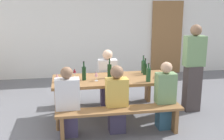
{
  "coord_description": "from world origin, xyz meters",
  "views": [
    {
      "loc": [
        -0.83,
        -4.76,
        2.1
      ],
      "look_at": [
        0.0,
        0.0,
        0.9
      ],
      "focal_mm": 44.77,
      "sensor_mm": 36.0,
      "label": 1
    }
  ],
  "objects_px": {
    "bench_near": "(120,114)",
    "wine_glass_3": "(96,74)",
    "bench_far": "(106,87)",
    "wine_glass_0": "(57,76)",
    "seated_guest_far_0": "(108,80)",
    "wine_glass_2": "(121,71)",
    "wine_bottle_2": "(109,71)",
    "seated_guest_near_0": "(68,104)",
    "wine_glass_1": "(74,71)",
    "wooden_door": "(167,38)",
    "seated_guest_near_2": "(165,97)",
    "wine_bottle_3": "(145,69)",
    "wine_bottle_0": "(148,74)",
    "wine_bottle_1": "(143,66)",
    "standing_host": "(193,70)",
    "tasting_table": "(112,82)",
    "wine_bottle_4": "(84,73)",
    "seated_guest_near_1": "(117,100)"
  },
  "relations": [
    {
      "from": "wine_bottle_4",
      "to": "wine_bottle_1",
      "type": "bearing_deg",
      "value": 14.82
    },
    {
      "from": "wooden_door",
      "to": "wine_bottle_0",
      "type": "height_order",
      "value": "wooden_door"
    },
    {
      "from": "wine_bottle_3",
      "to": "wine_glass_1",
      "type": "bearing_deg",
      "value": 178.9
    },
    {
      "from": "wooden_door",
      "to": "seated_guest_near_2",
      "type": "distance_m",
      "value": 3.81
    },
    {
      "from": "wine_glass_2",
      "to": "seated_guest_near_1",
      "type": "bearing_deg",
      "value": -107.68
    },
    {
      "from": "seated_guest_near_1",
      "to": "bench_far",
      "type": "bearing_deg",
      "value": -1.08
    },
    {
      "from": "wine_bottle_1",
      "to": "standing_host",
      "type": "relative_size",
      "value": 0.2
    },
    {
      "from": "wine_bottle_3",
      "to": "seated_guest_far_0",
      "type": "bearing_deg",
      "value": 145.1
    },
    {
      "from": "wine_glass_2",
      "to": "standing_host",
      "type": "height_order",
      "value": "standing_host"
    },
    {
      "from": "wine_bottle_3",
      "to": "seated_guest_near_1",
      "type": "relative_size",
      "value": 0.28
    },
    {
      "from": "wine_bottle_4",
      "to": "wine_glass_0",
      "type": "xyz_separation_m",
      "value": [
        -0.46,
        -0.04,
        -0.02
      ]
    },
    {
      "from": "bench_far",
      "to": "wine_bottle_3",
      "type": "height_order",
      "value": "wine_bottle_3"
    },
    {
      "from": "wine_bottle_2",
      "to": "seated_guest_near_2",
      "type": "distance_m",
      "value": 1.09
    },
    {
      "from": "wine_bottle_3",
      "to": "seated_guest_near_0",
      "type": "bearing_deg",
      "value": -153.46
    },
    {
      "from": "bench_far",
      "to": "wine_glass_0",
      "type": "relative_size",
      "value": 13.08
    },
    {
      "from": "seated_guest_near_0",
      "to": "wooden_door",
      "type": "bearing_deg",
      "value": -39.75
    },
    {
      "from": "wooden_door",
      "to": "bench_far",
      "type": "height_order",
      "value": "wooden_door"
    },
    {
      "from": "wine_bottle_0",
      "to": "wooden_door",
      "type": "bearing_deg",
      "value": 64.5
    },
    {
      "from": "wooden_door",
      "to": "tasting_table",
      "type": "height_order",
      "value": "wooden_door"
    },
    {
      "from": "wine_bottle_3",
      "to": "wine_glass_2",
      "type": "distance_m",
      "value": 0.5
    },
    {
      "from": "wine_bottle_0",
      "to": "standing_host",
      "type": "xyz_separation_m",
      "value": [
        1.02,
        0.4,
        -0.06
      ]
    },
    {
      "from": "bench_far",
      "to": "wine_bottle_2",
      "type": "xyz_separation_m",
      "value": [
        -0.04,
        -0.7,
        0.53
      ]
    },
    {
      "from": "wooden_door",
      "to": "bench_near",
      "type": "bearing_deg",
      "value": -120.08
    },
    {
      "from": "wine_bottle_0",
      "to": "seated_guest_near_2",
      "type": "height_order",
      "value": "seated_guest_near_2"
    },
    {
      "from": "bench_far",
      "to": "seated_guest_near_2",
      "type": "bearing_deg",
      "value": -59.16
    },
    {
      "from": "wine_bottle_1",
      "to": "wine_glass_1",
      "type": "distance_m",
      "value": 1.32
    },
    {
      "from": "wine_bottle_0",
      "to": "seated_guest_near_2",
      "type": "distance_m",
      "value": 0.48
    },
    {
      "from": "wine_glass_1",
      "to": "wine_glass_0",
      "type": "bearing_deg",
      "value": -141.24
    },
    {
      "from": "wine_glass_3",
      "to": "seated_guest_near_0",
      "type": "relative_size",
      "value": 0.15
    },
    {
      "from": "bench_near",
      "to": "wine_glass_3",
      "type": "bearing_deg",
      "value": 116.25
    },
    {
      "from": "wooden_door",
      "to": "tasting_table",
      "type": "relative_size",
      "value": 0.99
    },
    {
      "from": "wine_glass_1",
      "to": "seated_guest_far_0",
      "type": "xyz_separation_m",
      "value": [
        0.67,
        0.42,
        -0.31
      ]
    },
    {
      "from": "wine_bottle_0",
      "to": "wine_glass_0",
      "type": "relative_size",
      "value": 2.11
    },
    {
      "from": "bench_far",
      "to": "wine_glass_0",
      "type": "bearing_deg",
      "value": -139.72
    },
    {
      "from": "wine_bottle_2",
      "to": "seated_guest_near_2",
      "type": "relative_size",
      "value": 0.31
    },
    {
      "from": "bench_near",
      "to": "wine_bottle_2",
      "type": "xyz_separation_m",
      "value": [
        -0.04,
        0.78,
        0.53
      ]
    },
    {
      "from": "tasting_table",
      "to": "wine_bottle_4",
      "type": "xyz_separation_m",
      "value": [
        -0.5,
        -0.04,
        0.2
      ]
    },
    {
      "from": "bench_far",
      "to": "wine_bottle_0",
      "type": "height_order",
      "value": "wine_bottle_0"
    },
    {
      "from": "wine_glass_2",
      "to": "seated_guest_near_0",
      "type": "bearing_deg",
      "value": -148.03
    },
    {
      "from": "seated_guest_far_0",
      "to": "wine_bottle_0",
      "type": "bearing_deg",
      "value": 31.81
    },
    {
      "from": "wine_bottle_2",
      "to": "wine_glass_3",
      "type": "bearing_deg",
      "value": -146.65
    },
    {
      "from": "seated_guest_far_0",
      "to": "bench_far",
      "type": "bearing_deg",
      "value": -175.0
    },
    {
      "from": "wooden_door",
      "to": "wine_bottle_3",
      "type": "height_order",
      "value": "wooden_door"
    },
    {
      "from": "tasting_table",
      "to": "wine_glass_2",
      "type": "xyz_separation_m",
      "value": [
        0.17,
        0.02,
        0.19
      ]
    },
    {
      "from": "wine_bottle_0",
      "to": "standing_host",
      "type": "height_order",
      "value": "standing_host"
    },
    {
      "from": "wine_glass_0",
      "to": "wine_glass_2",
      "type": "relative_size",
      "value": 0.95
    },
    {
      "from": "bench_far",
      "to": "wine_glass_2",
      "type": "distance_m",
      "value": 0.9
    },
    {
      "from": "bench_near",
      "to": "wine_bottle_3",
      "type": "distance_m",
      "value": 1.21
    },
    {
      "from": "bench_far",
      "to": "wine_bottle_2",
      "type": "distance_m",
      "value": 0.87
    },
    {
      "from": "wine_bottle_1",
      "to": "wine_glass_0",
      "type": "bearing_deg",
      "value": -167.83
    }
  ]
}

